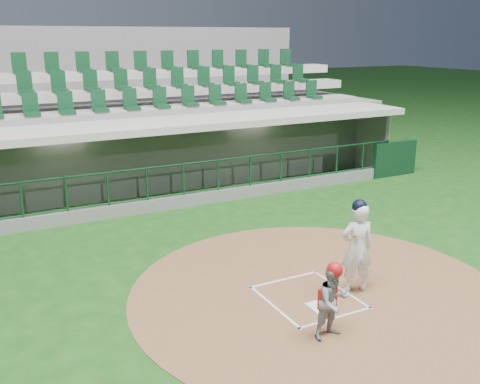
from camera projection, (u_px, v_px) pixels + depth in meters
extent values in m
plane|color=#144012|center=(299.00, 291.00, 10.23)|extent=(120.00, 120.00, 0.00)
cylinder|color=brown|center=(318.00, 292.00, 10.19)|extent=(7.20, 7.20, 0.01)
cube|color=white|center=(321.00, 306.00, 9.62)|extent=(0.43, 0.43, 0.02)
cube|color=white|center=(274.00, 306.00, 9.63)|extent=(0.05, 1.80, 0.01)
cube|color=silver|center=(341.00, 289.00, 10.30)|extent=(0.05, 1.80, 0.01)
cube|color=white|center=(284.00, 279.00, 10.69)|extent=(1.55, 0.05, 0.01)
cube|color=silver|center=(336.00, 318.00, 9.24)|extent=(1.55, 0.05, 0.01)
cube|color=gray|center=(167.00, 210.00, 16.77)|extent=(15.00, 3.00, 0.10)
cube|color=gray|center=(149.00, 156.00, 17.75)|extent=(15.00, 0.20, 2.70)
cube|color=beige|center=(149.00, 150.00, 17.57)|extent=(13.50, 0.04, 0.90)
cube|color=gray|center=(358.00, 144.00, 19.68)|extent=(0.20, 3.00, 2.70)
cube|color=#A7A397|center=(166.00, 120.00, 15.76)|extent=(15.40, 3.50, 0.20)
cube|color=slate|center=(184.00, 202.00, 15.26)|extent=(15.00, 0.15, 0.40)
cube|color=black|center=(183.00, 147.00, 14.81)|extent=(15.00, 0.01, 0.95)
cube|color=brown|center=(156.00, 193.00, 17.59)|extent=(12.75, 0.40, 0.45)
cube|color=white|center=(60.00, 132.00, 14.69)|extent=(1.30, 0.35, 0.04)
cube|color=white|center=(251.00, 117.00, 17.33)|extent=(1.30, 0.35, 0.04)
cube|color=black|center=(394.00, 159.00, 18.52)|extent=(1.80, 0.18, 1.20)
imported|color=#AF1213|center=(16.00, 194.00, 15.16)|extent=(1.32, 1.04, 1.79)
imported|color=#AA1F12|center=(63.00, 187.00, 15.71)|extent=(1.19, 0.88, 1.88)
imported|color=#B51320|center=(192.00, 169.00, 17.92)|extent=(0.97, 0.70, 1.84)
imported|color=#AE121F|center=(272.00, 164.00, 18.96)|extent=(1.51, 0.52, 1.62)
cube|color=slate|center=(134.00, 139.00, 19.07)|extent=(17.00, 6.50, 2.50)
cube|color=gray|center=(145.00, 112.00, 17.46)|extent=(16.60, 0.95, 0.30)
cube|color=#9D978E|center=(136.00, 93.00, 18.12)|extent=(16.60, 0.95, 0.30)
cube|color=#ABA69B|center=(127.00, 74.00, 18.78)|extent=(16.60, 0.95, 0.30)
cube|color=slate|center=(108.00, 92.00, 21.54)|extent=(17.00, 0.25, 5.05)
imported|color=white|center=(357.00, 248.00, 9.99)|extent=(0.72, 0.57, 1.75)
sphere|color=black|center=(360.00, 207.00, 9.76)|extent=(0.28, 0.28, 0.28)
cylinder|color=#9D7C47|center=(356.00, 236.00, 9.56)|extent=(0.58, 0.79, 0.39)
imported|color=gray|center=(333.00, 302.00, 8.52)|extent=(0.62, 0.50, 1.22)
sphere|color=#AF1215|center=(335.00, 270.00, 8.36)|extent=(0.26, 0.26, 0.26)
cube|color=#A61611|center=(327.00, 298.00, 8.65)|extent=(0.32, 0.10, 0.35)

